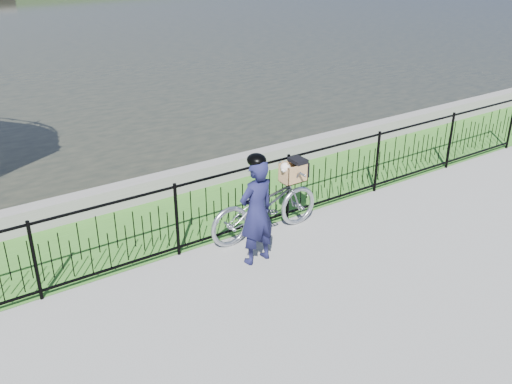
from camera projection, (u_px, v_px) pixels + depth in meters
ground at (298, 284)px, 7.77m from camera, size 120.00×120.00×0.00m
grass_strip at (205, 211)px, 9.72m from camera, size 60.00×2.00×0.01m
quay_wall at (178, 181)px, 10.39m from camera, size 60.00×0.30×0.40m
fence at (236, 203)px, 8.73m from camera, size 14.00×0.06×1.15m
bicycle_rig at (265, 204)px, 8.81m from camera, size 1.93×0.67×1.16m
cyclist at (257, 210)px, 7.96m from camera, size 0.61×0.43×1.65m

